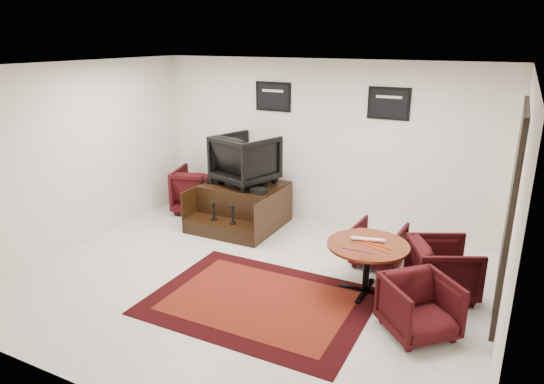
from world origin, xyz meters
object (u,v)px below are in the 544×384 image
Objects in this scene: shine_podium at (242,206)px; table_chair_corner at (420,304)px; armchair_side at (200,187)px; table_chair_back at (379,242)px; table_chair_window at (443,266)px; meeting_table at (368,250)px; shine_chair at (245,157)px.

table_chair_corner reaches higher than shine_podium.
armchair_side reaches higher than table_chair_back.
shine_podium is 1.79× the size of table_chair_window.
armchair_side is at bearing 49.36° from table_chair_window.
table_chair_window is at bearing 40.84° from table_chair_corner.
armchair_side is 0.89× the size of meeting_table.
meeting_table is 1.30× the size of table_chair_window.
armchair_side is at bearing 109.61° from table_chair_corner.
table_chair_back is at bearing -176.27° from shine_chair.
table_chair_window is (0.87, 0.38, -0.19)m from meeting_table.
table_chair_corner is at bearing 137.23° from armchair_side.
shine_chair is 4.07m from table_chair_corner.
armchair_side is 4.68m from table_chair_window.
table_chair_window is (0.94, -0.48, 0.05)m from table_chair_back.
meeting_table is 0.90m from table_chair_back.
armchair_side reaches higher than shine_podium.
meeting_table is (2.60, -1.34, 0.26)m from shine_podium.
armchair_side is at bearing 156.34° from meeting_table.
table_chair_back is at bearing 37.33° from table_chair_window.
table_chair_back is (2.53, -0.63, -0.84)m from shine_chair.
table_chair_corner is at bearing 165.47° from shine_chair.
shine_chair reaches higher than table_chair_back.
table_chair_back is (3.58, -0.74, -0.11)m from armchair_side.
shine_podium is 3.60m from table_chair_window.
table_chair_back is (-0.07, 0.86, -0.25)m from meeting_table.
shine_podium is 1.38× the size of meeting_table.
table_chair_back is (2.53, -0.48, 0.01)m from shine_podium.
table_chair_corner is at bearing 148.89° from table_chair_window.
meeting_table is at bearing 167.84° from shine_chair.
shine_podium is at bearing 107.62° from shine_chair.
meeting_table is at bearing 97.48° from table_chair_back.
table_chair_window is (3.47, -1.11, -0.78)m from shine_chair.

